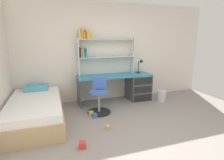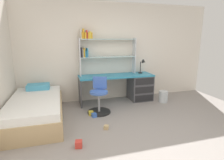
% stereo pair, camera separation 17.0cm
% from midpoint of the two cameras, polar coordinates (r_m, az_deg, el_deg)
% --- Properties ---
extents(ground_plane, '(5.74, 5.80, 0.02)m').
position_cam_midpoint_polar(ground_plane, '(3.13, 13.84, -19.30)').
color(ground_plane, gray).
extents(room_shell, '(5.74, 5.80, 2.56)m').
position_cam_midpoint_polar(room_shell, '(3.50, -13.06, 6.68)').
color(room_shell, silver).
rests_on(room_shell, ground_plane).
extents(desk, '(1.93, 0.58, 0.72)m').
position_cam_midpoint_polar(desk, '(4.94, 7.95, -1.77)').
color(desk, teal).
rests_on(desk, ground_plane).
extents(bookshelf_hutch, '(1.48, 0.22, 1.16)m').
position_cam_midpoint_polar(bookshelf_hutch, '(4.66, -2.72, 10.00)').
color(bookshelf_hutch, silver).
rests_on(bookshelf_hutch, desk).
extents(desk_lamp, '(0.20, 0.17, 0.38)m').
position_cam_midpoint_polar(desk_lamp, '(4.99, 10.76, 4.98)').
color(desk_lamp, black).
rests_on(desk_lamp, desk).
extents(swivel_chair, '(0.52, 0.52, 0.79)m').
position_cam_midpoint_polar(swivel_chair, '(4.10, -2.88, -5.95)').
color(swivel_chair, black).
rests_on(swivel_chair, ground_plane).
extents(bed_platform, '(1.02, 1.92, 0.60)m').
position_cam_midpoint_polar(bed_platform, '(3.99, -21.71, -8.58)').
color(bed_platform, tan).
rests_on(bed_platform, ground_plane).
extents(waste_bin, '(0.23, 0.23, 0.29)m').
position_cam_midpoint_polar(waste_bin, '(5.00, 16.81, -5.03)').
color(waste_bin, silver).
rests_on(waste_bin, ground_plane).
extents(toy_block_red_0, '(0.12, 0.12, 0.11)m').
position_cam_midpoint_polar(toy_block_red_0, '(2.99, -8.75, -19.34)').
color(toy_block_red_0, red).
rests_on(toy_block_red_0, ground_plane).
extents(toy_block_yellow_1, '(0.10, 0.10, 0.10)m').
position_cam_midpoint_polar(toy_block_yellow_1, '(4.03, -5.42, -10.38)').
color(toy_block_yellow_1, gold).
rests_on(toy_block_yellow_1, ground_plane).
extents(toy_block_blue_2, '(0.11, 0.11, 0.09)m').
position_cam_midpoint_polar(toy_block_blue_2, '(3.93, -4.39, -11.02)').
color(toy_block_blue_2, '#3860B7').
rests_on(toy_block_blue_2, ground_plane).
extents(toy_block_natural_3, '(0.11, 0.11, 0.08)m').
position_cam_midpoint_polar(toy_block_natural_3, '(3.46, -0.37, -14.68)').
color(toy_block_natural_3, tan).
rests_on(toy_block_natural_3, ground_plane).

